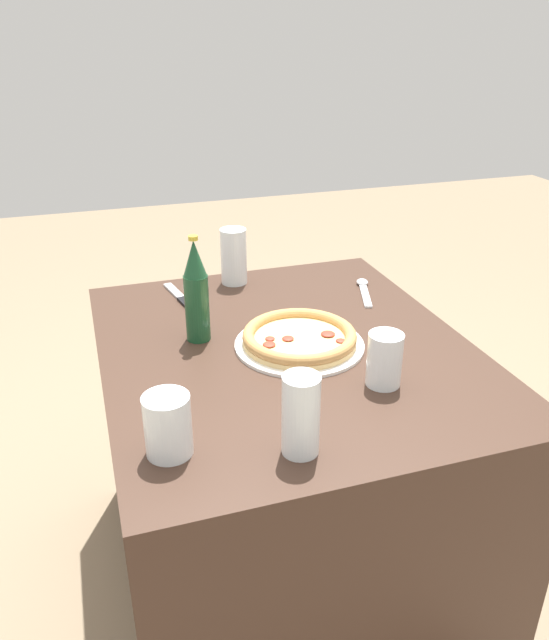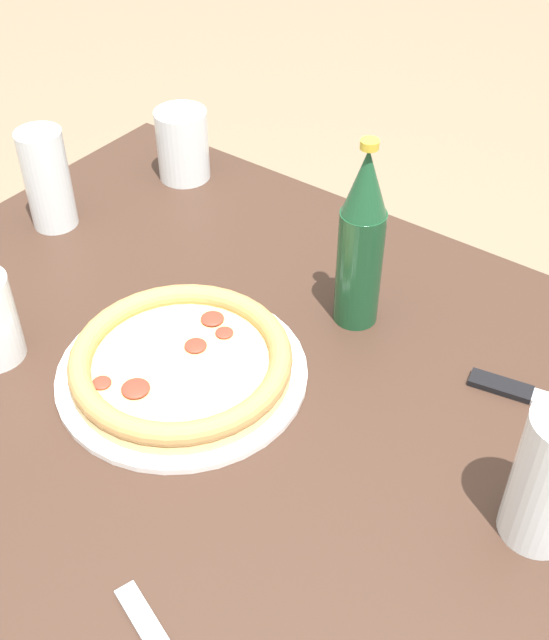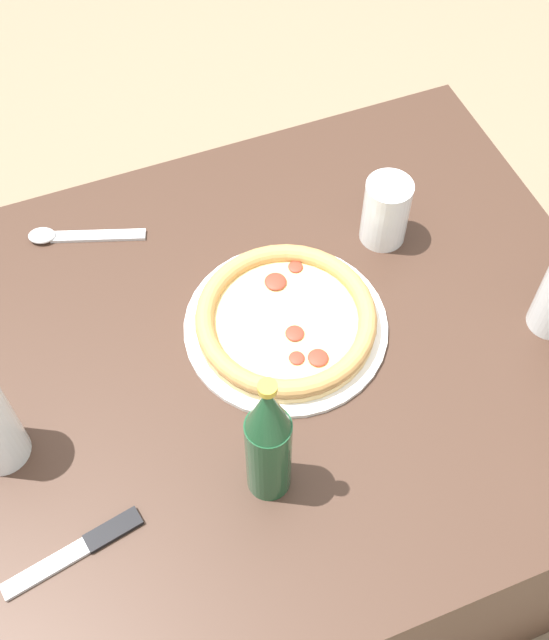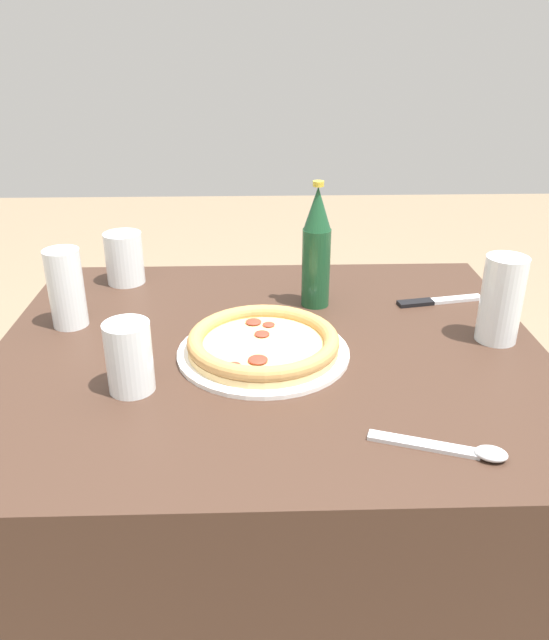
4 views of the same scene
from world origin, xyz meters
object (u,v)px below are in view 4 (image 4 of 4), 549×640
Objects in this scene: glass_water at (125,260)px; knife at (436,301)px; glass_mango_juice at (501,303)px; beer_bottle at (316,249)px; glass_iced_tea at (66,290)px; spoon at (459,449)px; glass_cola at (129,359)px; pizza_veggie at (263,344)px.

glass_water is 0.68m from knife.
glass_mango_juice reaches higher than glass_water.
glass_iced_tea is at bearing 9.78° from beer_bottle.
spoon is at bearing 131.42° from glass_water.
glass_iced_tea is 0.29m from glass_cola.
pizza_veggie is 1.18× the size of beer_bottle.
pizza_veggie is at bearing 130.73° from glass_water.
glass_mango_juice is 0.62× the size of beer_bottle.
glass_cola is (-0.09, 0.46, 0.00)m from glass_water.
glass_water is 0.61× the size of knife.
knife is (0.06, -0.17, -0.07)m from glass_mango_juice.
spoon reaches higher than knife.
glass_iced_tea is at bearing -56.52° from glass_cola.
glass_water is at bearing -11.53° from knife.
knife is (-0.36, -0.21, -0.02)m from pizza_veggie.
glass_iced_tea is 0.80m from glass_mango_juice.
pizza_veggie is 0.46m from glass_water.
glass_water is 0.23m from glass_iced_tea.
glass_cola is 0.45× the size of beer_bottle.
pizza_veggie is 0.39m from glass_iced_tea.
glass_water is 0.71× the size of glass_mango_juice.
glass_mango_juice is 0.86× the size of knife.
glass_cola is 0.72× the size of glass_mango_juice.
glass_iced_tea reaches higher than glass_water.
glass_iced_tea is 0.81× the size of knife.
beer_bottle is at bearing -28.16° from glass_mango_juice.
glass_iced_tea is at bearing -6.25° from glass_mango_juice.
spoon is (-0.56, 0.63, -0.05)m from glass_water.
glass_iced_tea reaches higher than glass_cola.
glass_water is 0.62× the size of spoon.
knife is at bearing -173.54° from glass_iced_tea.
glass_water is 0.44m from beer_bottle.
beer_bottle is at bearing -170.22° from glass_iced_tea.
glass_iced_tea is 0.95× the size of glass_mango_juice.
beer_bottle is (-0.48, -0.08, 0.05)m from glass_iced_tea.
glass_cola is 0.65m from glass_mango_juice.
glass_iced_tea is 0.59× the size of beer_bottle.
glass_water is 0.47m from glass_cola.
pizza_veggie reaches higher than spoon.
knife is (-0.73, -0.08, -0.07)m from glass_iced_tea.
glass_iced_tea is (0.37, -0.13, 0.05)m from pizza_veggie.
glass_mango_juice is at bearing 151.84° from beer_bottle.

